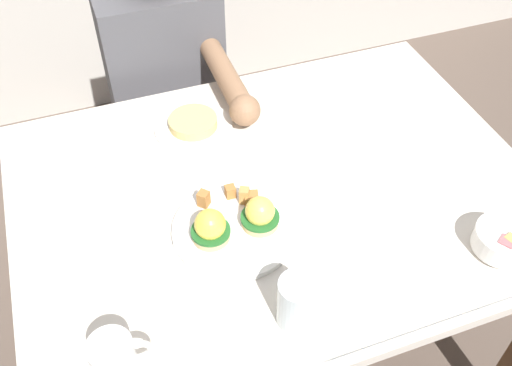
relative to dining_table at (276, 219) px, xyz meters
The scene contains 9 objects.
ground_plane 0.63m from the dining_table, ahead, with size 6.00×6.00×0.00m, color brown.
dining_table is the anchor object (origin of this frame).
eggs_benedict_plate 0.21m from the dining_table, 147.21° to the right, with size 0.27×0.27×0.09m.
fruit_bowl 0.51m from the dining_table, 40.64° to the right, with size 0.12×0.12×0.06m.
coffee_mug 0.56m from the dining_table, 143.14° to the right, with size 0.11×0.08×0.09m.
fork 0.41m from the dining_table, 152.91° to the left, with size 0.10×0.14×0.00m.
water_glass_near 0.38m from the dining_table, 105.41° to the right, with size 0.08×0.08×0.11m.
side_plate 0.32m from the dining_table, 114.77° to the left, with size 0.20×0.20×0.04m.
diner_person 0.61m from the dining_table, 101.22° to the left, with size 0.34×0.54×1.14m.
Camera 1 is at (-0.36, -0.85, 1.72)m, focal length 40.75 mm.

